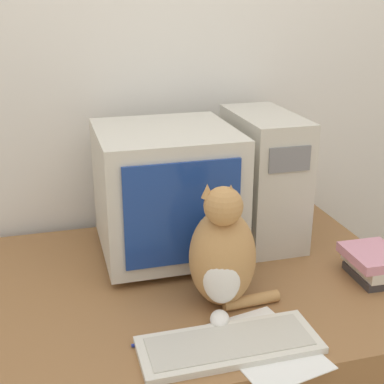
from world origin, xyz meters
TOP-DOWN VIEW (x-y plane):
  - wall_back at (0.00, 1.02)m, footprint 7.00×0.05m
  - desk at (0.00, 0.48)m, footprint 1.31×0.95m
  - crt_monitor at (-0.04, 0.68)m, footprint 0.43×0.44m
  - computer_tower at (0.32, 0.72)m, footprint 0.20×0.40m
  - keyboard at (-0.01, 0.12)m, footprint 0.45×0.17m
  - cat at (0.04, 0.33)m, footprint 0.28×0.29m
  - book_stack at (0.54, 0.34)m, footprint 0.16×0.19m
  - pen at (-0.17, 0.19)m, footprint 0.15×0.02m
  - paper_sheet at (0.08, 0.11)m, footprint 0.26×0.33m

SIDE VIEW (x-z plane):
  - desk at x=0.00m, z-range 0.00..0.76m
  - paper_sheet at x=0.08m, z-range 0.76..0.76m
  - pen at x=-0.17m, z-range 0.76..0.77m
  - keyboard at x=-0.01m, z-range 0.76..0.78m
  - book_stack at x=0.54m, z-range 0.76..0.85m
  - cat at x=0.04m, z-range 0.73..1.09m
  - crt_monitor at x=-0.04m, z-range 0.77..1.20m
  - computer_tower at x=0.32m, z-range 0.76..1.21m
  - wall_back at x=0.00m, z-range 0.00..2.50m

